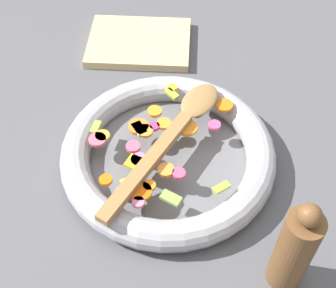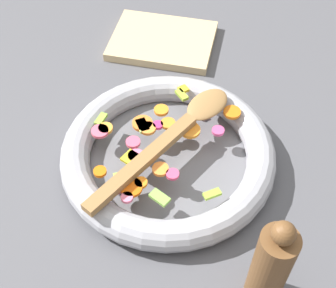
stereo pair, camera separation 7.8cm
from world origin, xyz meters
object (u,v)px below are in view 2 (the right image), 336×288
at_px(skillet, 168,154).
at_px(cutting_board, 163,41).
at_px(wooden_spoon, 176,132).
at_px(pepper_mill, 271,266).

relative_size(skillet, cutting_board, 1.68).
xyz_separation_m(wooden_spoon, cutting_board, (0.09, -0.30, -0.05)).
bearing_deg(pepper_mill, wooden_spoon, -51.90).
bearing_deg(cutting_board, pepper_mill, 116.89).
bearing_deg(cutting_board, wooden_spoon, 106.98).
bearing_deg(wooden_spoon, pepper_mill, 128.10).
bearing_deg(wooden_spoon, cutting_board, -73.02).
xyz_separation_m(pepper_mill, cutting_board, (0.26, -0.52, -0.08)).
bearing_deg(pepper_mill, cutting_board, -63.11).
relative_size(wooden_spoon, cutting_board, 1.43).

